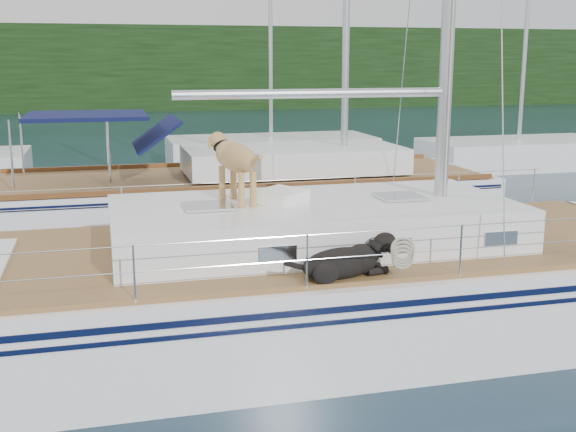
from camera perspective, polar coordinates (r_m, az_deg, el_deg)
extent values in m
plane|color=black|center=(9.73, -2.59, -9.65)|extent=(120.00, 120.00, 0.00)
cube|color=black|center=(53.87, -12.90, 11.31)|extent=(90.00, 3.00, 6.00)
cube|color=#595147|center=(55.15, -12.82, 8.83)|extent=(92.00, 1.00, 1.20)
cube|color=white|center=(9.56, -2.62, -6.87)|extent=(12.00, 3.80, 1.40)
cube|color=olive|center=(9.34, -2.66, -2.63)|extent=(11.52, 3.50, 0.06)
cube|color=white|center=(9.46, 2.06, -0.54)|extent=(5.20, 2.50, 0.55)
cylinder|color=silver|center=(9.24, 2.14, 9.65)|extent=(3.60, 0.12, 0.12)
cylinder|color=silver|center=(7.55, 0.06, -1.62)|extent=(10.56, 0.01, 0.01)
cylinder|color=silver|center=(10.90, -4.61, 2.67)|extent=(10.56, 0.01, 0.01)
cube|color=#1B28A9|center=(10.42, -1.84, -0.77)|extent=(0.58, 0.42, 0.04)
cube|color=white|center=(9.38, -0.57, 1.56)|extent=(0.81, 0.79, 0.16)
torus|color=#BCAF95|center=(7.95, 9.06, -2.55)|extent=(0.35, 0.20, 0.33)
cube|color=white|center=(16.07, -3.74, 0.83)|extent=(11.00, 3.50, 1.30)
cube|color=olive|center=(15.95, -3.77, 3.12)|extent=(10.56, 3.29, 0.06)
cube|color=white|center=(16.17, 0.40, 4.52)|extent=(4.80, 2.30, 0.55)
cube|color=#0F1142|center=(15.51, -15.64, 7.64)|extent=(2.40, 2.30, 0.08)
cube|color=white|center=(25.72, -1.35, 5.06)|extent=(7.20, 3.00, 1.10)
cube|color=white|center=(26.06, 17.69, 4.58)|extent=(6.40, 3.00, 1.10)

